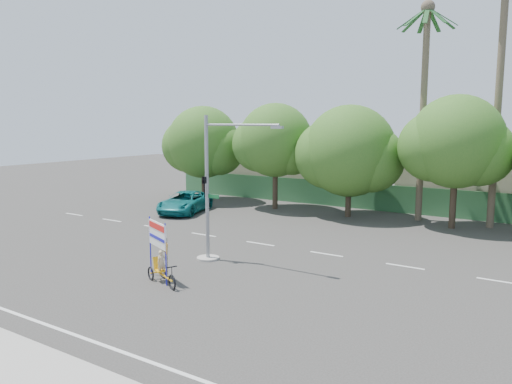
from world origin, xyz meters
The scene contains 14 objects.
ground centered at (0.00, 0.00, 0.00)m, with size 120.00×120.00×0.00m, color #33302D.
sidewalk_near centered at (0.00, -7.50, 0.06)m, with size 50.00×2.40×0.12m, color gray.
fence centered at (0.00, 21.50, 1.00)m, with size 38.00×0.08×2.00m, color #336B3D.
building_left centered at (-10.00, 26.00, 2.00)m, with size 12.00×8.00×4.00m, color beige.
building_right centered at (8.00, 26.00, 1.80)m, with size 14.00×8.00×3.60m, color beige.
tree_far_left centered at (-14.05, 18.00, 4.76)m, with size 7.14×6.00×7.96m.
tree_left centered at (-7.05, 18.00, 5.06)m, with size 6.66×5.60×8.07m.
tree_center centered at (-1.05, 18.00, 4.47)m, with size 7.62×6.40×7.85m.
tree_right centered at (5.95, 18.00, 5.24)m, with size 6.90×5.80×8.36m.
palm_tall centered at (8.00, 19.50, 10.46)m, with size 3.73×3.79×17.45m.
palm_short centered at (3.50, 19.50, 8.86)m, with size 3.73×3.79×14.45m.
traffic_signal centered at (-2.20, 3.98, 2.92)m, with size 4.72×1.10×7.00m.
trike_billboard centered at (-2.02, 0.20, 1.07)m, with size 2.49×1.30×2.66m.
pickup_truck centered at (-11.73, 12.95, 0.78)m, with size 2.57×5.58×1.55m, color #0F6C6D.
Camera 1 is at (12.38, -14.66, 6.73)m, focal length 35.00 mm.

